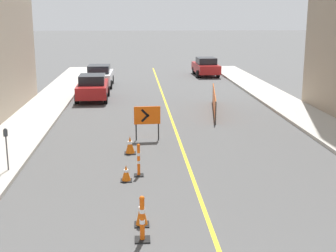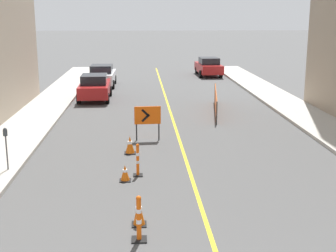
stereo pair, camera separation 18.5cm
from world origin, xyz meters
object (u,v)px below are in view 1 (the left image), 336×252
at_px(traffic_cone_third, 126,173).
at_px(delineator_post_rear, 139,162).
at_px(parked_car_curb_far, 206,67).
at_px(arrow_barricade_primary, 147,117).
at_px(traffic_cone_fourth, 130,145).
at_px(parking_meter_near_curb, 6,141).
at_px(delineator_post_front, 142,222).
at_px(parked_car_curb_mid, 99,76).
at_px(traffic_cone_second, 142,212).
at_px(parked_car_curb_near, 93,87).

xyz_separation_m(traffic_cone_third, delineator_post_rear, (0.41, 0.47, 0.21)).
bearing_deg(parked_car_curb_far, arrow_barricade_primary, -107.50).
bearing_deg(traffic_cone_fourth, traffic_cone_third, -91.96).
bearing_deg(parking_meter_near_curb, traffic_cone_fourth, 27.53).
bearing_deg(delineator_post_front, parking_meter_near_curb, 131.05).
distance_m(parked_car_curb_mid, parked_car_curb_far, 10.33).
relative_size(traffic_cone_second, delineator_post_rear, 0.63).
xyz_separation_m(traffic_cone_second, traffic_cone_third, (-0.44, 3.26, -0.08)).
bearing_deg(parking_meter_near_curb, parked_car_curb_mid, 85.07).
xyz_separation_m(traffic_cone_fourth, parked_car_curb_far, (6.38, 22.83, 0.46)).
xyz_separation_m(parked_car_curb_near, parked_car_curb_far, (8.77, 11.10, 0.00)).
height_order(traffic_cone_third, traffic_cone_fourth, traffic_cone_fourth).
height_order(traffic_cone_fourth, arrow_barricade_primary, arrow_barricade_primary).
distance_m(traffic_cone_second, delineator_post_front, 0.84).
xyz_separation_m(delineator_post_rear, arrow_barricade_primary, (0.41, 4.47, 0.56)).
distance_m(delineator_post_rear, parked_car_curb_far, 26.12).
xyz_separation_m(traffic_cone_third, parked_car_curb_far, (6.48, 25.87, 0.54)).
bearing_deg(parked_car_curb_near, parking_meter_near_curb, -97.98).
bearing_deg(parked_car_curb_far, traffic_cone_fourth, -107.98).
bearing_deg(parked_car_curb_mid, parking_meter_near_curb, -94.07).
relative_size(traffic_cone_third, delineator_post_rear, 0.49).
bearing_deg(arrow_barricade_primary, parking_meter_near_curb, -143.17).
xyz_separation_m(arrow_barricade_primary, parking_meter_near_curb, (-4.75, -4.00, 0.13)).
bearing_deg(traffic_cone_fourth, parked_car_curb_far, 74.39).
relative_size(traffic_cone_fourth, delineator_post_rear, 0.62).
relative_size(parked_car_curb_mid, parked_car_curb_far, 0.99).
distance_m(parked_car_curb_far, parking_meter_near_curb, 27.03).
height_order(delineator_post_rear, parked_car_curb_far, parked_car_curb_far).
bearing_deg(arrow_barricade_primary, parked_car_curb_mid, 98.04).
distance_m(delineator_post_front, parking_meter_near_curb, 6.70).
relative_size(traffic_cone_second, parked_car_curb_far, 0.16).
xyz_separation_m(delineator_post_rear, parked_car_curb_far, (6.07, 25.41, 0.33)).
relative_size(traffic_cone_third, parked_car_curb_far, 0.12).
height_order(delineator_post_front, parked_car_curb_mid, parked_car_curb_mid).
relative_size(traffic_cone_fourth, parked_car_curb_far, 0.16).
relative_size(delineator_post_front, delineator_post_rear, 1.02).
distance_m(traffic_cone_fourth, delineator_post_front, 7.14).
distance_m(delineator_post_front, arrow_barricade_primary, 9.05).
height_order(parked_car_curb_near, parked_car_curb_mid, same).
relative_size(traffic_cone_third, parked_car_curb_near, 0.12).
distance_m(traffic_cone_third, parked_car_curb_mid, 20.50).
relative_size(traffic_cone_second, delineator_post_front, 0.62).
bearing_deg(parked_car_curb_near, delineator_post_front, -82.95).
relative_size(delineator_post_rear, arrow_barricade_primary, 0.75).
xyz_separation_m(delineator_post_front, delineator_post_rear, (-0.03, 4.56, -0.01)).
bearing_deg(parked_car_curb_far, parked_car_curb_near, -130.68).
distance_m(traffic_cone_third, arrow_barricade_primary, 5.06).
height_order(traffic_cone_third, arrow_barricade_primary, arrow_barricade_primary).
relative_size(arrow_barricade_primary, parking_meter_near_curb, 1.02).
bearing_deg(traffic_cone_second, delineator_post_front, -89.93).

